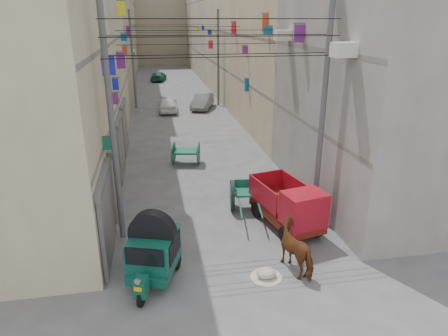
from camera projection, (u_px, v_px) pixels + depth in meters
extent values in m
cube|color=#68625C|center=(104.00, 136.00, 14.89)|extent=(0.25, 9.80, 0.18)
cube|color=#68625C|center=(95.00, 52.00, 13.83)|extent=(0.25, 9.80, 0.18)
cube|color=#BDB5A2|center=(49.00, 42.00, 23.37)|extent=(8.00, 12.00, 12.00)
cube|color=#68625C|center=(121.00, 88.00, 25.02)|extent=(0.25, 11.76, 0.18)
cube|color=#68625C|center=(117.00, 38.00, 23.96)|extent=(0.25, 11.76, 0.18)
cube|color=gray|center=(80.00, 22.00, 34.99)|extent=(8.00, 14.00, 14.00)
cube|color=#68625C|center=(129.00, 65.00, 36.98)|extent=(0.25, 13.72, 0.18)
cube|color=#68625C|center=(126.00, 31.00, 35.92)|extent=(0.25, 13.72, 0.18)
cube|color=gray|center=(99.00, 30.00, 48.26)|extent=(8.00, 14.00, 11.80)
cube|color=#68625C|center=(133.00, 53.00, 49.87)|extent=(0.25, 13.72, 0.18)
cube|color=#68625C|center=(131.00, 28.00, 48.81)|extent=(0.25, 13.72, 0.18)
cube|color=#68625C|center=(129.00, 1.00, 47.75)|extent=(0.25, 13.72, 0.18)
cube|color=tan|center=(108.00, 22.00, 59.92)|extent=(8.00, 12.00, 13.50)
cube|color=#68625C|center=(136.00, 46.00, 61.83)|extent=(0.25, 11.76, 0.18)
cube|color=#68625C|center=(134.00, 26.00, 60.77)|extent=(0.25, 11.76, 0.18)
cube|color=#68625C|center=(133.00, 5.00, 59.71)|extent=(0.25, 11.76, 0.18)
cube|color=gray|center=(412.00, 40.00, 15.78)|extent=(8.00, 10.00, 13.00)
cube|color=#68625C|center=(313.00, 126.00, 16.28)|extent=(0.25, 9.80, 0.18)
cube|color=#68625C|center=(319.00, 49.00, 15.23)|extent=(0.25, 9.80, 0.18)
cube|color=tan|center=(307.00, 39.00, 26.08)|extent=(8.00, 12.00, 12.00)
cube|color=#68625C|center=(249.00, 84.00, 26.41)|extent=(0.25, 11.76, 0.18)
cube|color=#68625C|center=(250.00, 37.00, 25.35)|extent=(0.25, 11.76, 0.18)
cube|color=#BEB590|center=(257.00, 22.00, 37.69)|extent=(8.00, 14.00, 14.00)
cube|color=#68625C|center=(217.00, 64.00, 38.37)|extent=(0.25, 13.72, 0.18)
cube|color=#68625C|center=(216.00, 31.00, 37.32)|extent=(0.25, 13.72, 0.18)
cube|color=#BDB5A2|center=(229.00, 30.00, 50.96)|extent=(8.00, 14.00, 11.80)
cube|color=#68625C|center=(199.00, 52.00, 51.26)|extent=(0.25, 13.72, 0.18)
cube|color=#68625C|center=(198.00, 27.00, 50.20)|extent=(0.25, 13.72, 0.18)
cube|color=#68625C|center=(198.00, 2.00, 49.14)|extent=(0.25, 13.72, 0.18)
cube|color=gray|center=(213.00, 22.00, 62.63)|extent=(8.00, 12.00, 13.50)
cube|color=#68625C|center=(189.00, 46.00, 63.22)|extent=(0.25, 11.76, 0.18)
cube|color=#68625C|center=(188.00, 26.00, 62.16)|extent=(0.25, 11.76, 0.18)
cube|color=#68625C|center=(188.00, 5.00, 61.11)|extent=(0.25, 11.76, 0.18)
cube|color=gray|center=(160.00, 23.00, 67.81)|extent=(22.00, 10.00, 13.00)
cube|color=#4F4F54|center=(107.00, 221.00, 12.65)|extent=(0.12, 3.00, 2.60)
cube|color=#525154|center=(103.00, 178.00, 12.14)|extent=(0.18, 3.20, 0.25)
cube|color=#4F4F54|center=(115.00, 178.00, 16.06)|extent=(0.12, 3.00, 2.60)
cube|color=#525154|center=(112.00, 143.00, 15.55)|extent=(0.18, 3.20, 0.25)
cube|color=#4F4F54|center=(121.00, 150.00, 19.46)|extent=(0.12, 3.00, 2.60)
cube|color=#525154|center=(118.00, 121.00, 18.95)|extent=(0.18, 3.20, 0.25)
cube|color=#4F4F54|center=(125.00, 130.00, 22.96)|extent=(0.12, 3.00, 2.60)
cube|color=#525154|center=(123.00, 105.00, 22.45)|extent=(0.18, 3.20, 0.25)
cube|color=#1B23BE|center=(210.00, 32.00, 39.44)|extent=(0.38, 0.08, 0.41)
cube|color=white|center=(134.00, 52.00, 45.72)|extent=(0.27, 0.08, 0.71)
cube|color=#178057|center=(110.00, 144.00, 13.45)|extent=(0.44, 0.08, 0.42)
cube|color=#6E227C|center=(121.00, 61.00, 21.43)|extent=(0.45, 0.08, 0.84)
cube|color=#EBF51B|center=(197.00, 30.00, 49.21)|extent=(0.41, 0.08, 0.59)
cube|color=#6E227C|center=(114.00, 99.00, 16.20)|extent=(0.38, 0.08, 0.44)
cube|color=red|center=(211.00, 45.00, 39.15)|extent=(0.43, 0.08, 0.72)
cube|color=#1B23BE|center=(203.00, 28.00, 44.26)|extent=(0.28, 0.08, 0.44)
cube|color=#EBF51B|center=(121.00, 9.00, 24.36)|extent=(0.48, 0.08, 0.84)
cube|color=#0D5994|center=(134.00, 55.00, 42.45)|extent=(0.31, 0.08, 0.44)
cube|color=#6E227C|center=(245.00, 50.00, 25.60)|extent=(0.35, 0.08, 0.45)
cube|color=red|center=(234.00, 28.00, 28.50)|extent=(0.34, 0.08, 0.79)
cube|color=#1B23BE|center=(115.00, 84.00, 18.18)|extent=(0.28, 0.08, 0.52)
cube|color=#6E227C|center=(128.00, 31.00, 33.75)|extent=(0.28, 0.08, 0.74)
cube|color=#0D5994|center=(247.00, 85.00, 25.91)|extent=(0.26, 0.08, 0.80)
cube|color=#0D5994|center=(300.00, 34.00, 16.26)|extent=(0.34, 0.08, 0.55)
cube|color=#1B23BE|center=(109.00, 66.00, 14.59)|extent=(0.47, 0.08, 0.67)
cube|color=#0D5994|center=(124.00, 37.00, 26.01)|extent=(0.40, 0.08, 0.47)
cube|color=red|center=(125.00, 51.00, 26.80)|extent=(0.32, 0.08, 0.55)
cube|color=#0D5994|center=(268.00, 30.00, 20.27)|extent=(0.47, 0.08, 0.35)
cube|color=red|center=(265.00, 23.00, 20.92)|extent=(0.32, 0.08, 0.89)
cube|color=#6E227C|center=(299.00, 34.00, 16.17)|extent=(0.44, 0.08, 0.69)
cube|color=#0D5994|center=(101.00, 158.00, 13.13)|extent=(0.10, 3.20, 0.80)
cube|color=#178057|center=(118.00, 104.00, 21.42)|extent=(0.10, 3.20, 0.80)
cube|color=white|center=(128.00, 75.00, 32.46)|extent=(0.10, 3.20, 0.80)
cube|color=#0D5994|center=(132.00, 60.00, 43.50)|extent=(0.10, 3.20, 0.80)
cube|color=#0D5994|center=(332.00, 145.00, 14.50)|extent=(0.10, 3.20, 0.80)
cube|color=#1B23BE|center=(264.00, 99.00, 22.79)|extent=(0.10, 3.20, 0.80)
cube|color=#0D5994|center=(226.00, 72.00, 33.83)|extent=(0.10, 3.20, 0.80)
cube|color=white|center=(206.00, 59.00, 44.88)|extent=(0.10, 3.20, 0.80)
cube|color=beige|center=(344.00, 50.00, 12.32)|extent=(0.70, 0.55, 0.45)
cube|color=beige|center=(283.00, 35.00, 17.77)|extent=(0.70, 0.55, 0.45)
cylinder|color=#525154|center=(112.00, 128.00, 12.86)|extent=(0.20, 0.20, 8.00)
cylinder|color=#525154|center=(322.00, 118.00, 14.07)|extent=(0.20, 0.20, 8.00)
cylinder|color=#525154|center=(133.00, 61.00, 33.11)|extent=(0.20, 0.20, 8.00)
cylinder|color=#525154|center=(218.00, 59.00, 34.32)|extent=(0.20, 0.20, 8.00)
cylinder|color=black|center=(225.00, 57.00, 12.23)|extent=(7.40, 0.02, 0.02)
cylinder|color=black|center=(225.00, 36.00, 12.02)|extent=(7.40, 0.02, 0.02)
cylinder|color=black|center=(225.00, 19.00, 11.84)|extent=(7.40, 0.02, 0.02)
cylinder|color=black|center=(219.00, 54.00, 13.15)|extent=(7.40, 0.02, 0.02)
cylinder|color=black|center=(219.00, 35.00, 12.94)|extent=(7.40, 0.02, 0.02)
cylinder|color=black|center=(219.00, 19.00, 12.76)|extent=(7.40, 0.02, 0.02)
cylinder|color=black|center=(199.00, 44.00, 18.21)|extent=(7.40, 0.02, 0.02)
cylinder|color=black|center=(199.00, 30.00, 18.00)|extent=(7.40, 0.02, 0.02)
cylinder|color=black|center=(198.00, 18.00, 17.82)|extent=(7.40, 0.02, 0.02)
cylinder|color=black|center=(184.00, 37.00, 25.57)|extent=(7.40, 0.02, 0.02)
cylinder|color=black|center=(183.00, 27.00, 25.36)|extent=(7.40, 0.02, 0.02)
cylinder|color=black|center=(183.00, 18.00, 25.19)|extent=(7.40, 0.02, 0.02)
cylinder|color=black|center=(175.00, 32.00, 32.94)|extent=(7.40, 0.02, 0.02)
cylinder|color=black|center=(175.00, 25.00, 32.73)|extent=(7.40, 0.02, 0.02)
cylinder|color=black|center=(175.00, 18.00, 32.55)|extent=(7.40, 0.02, 0.02)
cylinder|color=black|center=(141.00, 297.00, 10.75)|extent=(0.28, 0.54, 0.53)
cylinder|color=black|center=(145.00, 258.00, 12.49)|extent=(0.28, 0.54, 0.53)
cylinder|color=black|center=(177.00, 261.00, 12.35)|extent=(0.28, 0.54, 0.53)
cube|color=#0C4537|center=(155.00, 265.00, 11.83)|extent=(1.70, 2.09, 0.27)
cube|color=#0C4537|center=(141.00, 287.00, 10.69)|extent=(0.45, 0.51, 0.52)
cylinder|color=silver|center=(137.00, 281.00, 10.37)|extent=(0.18, 0.10, 0.17)
cube|color=#EBA50D|center=(138.00, 289.00, 10.44)|extent=(0.21, 0.09, 0.11)
cube|color=#0C4537|center=(154.00, 248.00, 11.68)|extent=(1.68, 1.92, 0.90)
cube|color=black|center=(144.00, 257.00, 10.83)|extent=(1.05, 0.40, 0.52)
cube|color=black|center=(133.00, 244.00, 11.73)|extent=(0.40, 1.09, 0.62)
cube|color=black|center=(175.00, 247.00, 11.56)|extent=(0.40, 1.09, 0.62)
cube|color=silver|center=(146.00, 280.00, 11.06)|extent=(1.14, 0.42, 0.06)
cylinder|color=black|center=(232.00, 195.00, 16.05)|extent=(0.31, 1.26, 1.25)
cylinder|color=#135641|center=(232.00, 195.00, 16.05)|extent=(0.29, 0.99, 0.98)
cylinder|color=#525154|center=(232.00, 195.00, 16.05)|extent=(0.22, 0.19, 0.16)
cylinder|color=black|center=(261.00, 195.00, 16.09)|extent=(0.31, 1.26, 1.25)
cylinder|color=#135641|center=(261.00, 195.00, 16.09)|extent=(0.29, 0.99, 0.98)
cylinder|color=#525154|center=(261.00, 195.00, 16.09)|extent=(0.22, 0.19, 0.16)
cylinder|color=#525154|center=(247.00, 195.00, 16.07)|extent=(1.21, 0.24, 0.07)
cube|color=#135641|center=(247.00, 192.00, 16.01)|extent=(1.07, 1.11, 0.09)
cube|color=#135641|center=(246.00, 183.00, 16.36)|extent=(0.94, 0.20, 0.31)
cylinder|color=#135641|center=(240.00, 206.00, 14.98)|extent=(0.35, 2.05, 0.06)
cylinder|color=#135641|center=(259.00, 205.00, 15.01)|extent=(0.35, 2.05, 0.06)
cylinder|color=black|center=(285.00, 235.00, 13.70)|extent=(0.31, 0.66, 0.64)
cylinder|color=black|center=(257.00, 210.00, 15.55)|extent=(0.31, 0.66, 0.64)
cylinder|color=black|center=(316.00, 228.00, 14.16)|extent=(0.31, 0.66, 0.64)
cylinder|color=black|center=(285.00, 204.00, 16.01)|extent=(0.31, 0.66, 0.64)
cube|color=#5B160D|center=(285.00, 213.00, 14.78)|extent=(2.07, 3.44, 0.34)
cube|color=maroon|center=(304.00, 209.00, 13.57)|extent=(1.60, 1.30, 1.22)
cube|color=black|center=(312.00, 212.00, 13.15)|extent=(1.25, 0.33, 0.53)
cube|color=#5B160D|center=(279.00, 201.00, 15.15)|extent=(1.89, 2.40, 0.12)
cube|color=maroon|center=(262.00, 194.00, 14.74)|extent=(0.52, 2.10, 0.83)
cube|color=maroon|center=(295.00, 188.00, 15.26)|extent=(0.52, 2.10, 0.83)
cube|color=maroon|center=(266.00, 181.00, 15.91)|extent=(1.44, 0.37, 0.83)
cylinder|color=#135641|center=(173.00, 153.00, 21.14)|extent=(0.34, 1.22, 1.24)
cylinder|color=#135641|center=(198.00, 153.00, 21.09)|extent=(0.34, 1.22, 1.24)
cube|color=#135641|center=(186.00, 151.00, 21.07)|extent=(1.39, 1.29, 0.10)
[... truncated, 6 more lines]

